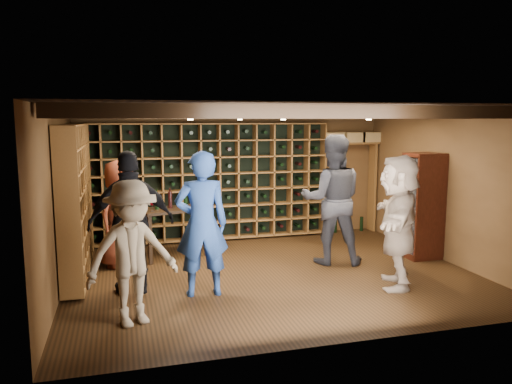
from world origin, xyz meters
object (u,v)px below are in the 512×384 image
object	(u,v)px
display_cabinet	(422,208)
guest_red_floral	(120,214)
tasting_table	(174,214)
guest_khaki	(132,253)
man_blue_shirt	(202,224)
guest_beige	(398,221)
man_grey_suit	(332,200)
guest_woman_black	(132,223)

from	to	relation	value
display_cabinet	guest_red_floral	xyz separation A→B (m)	(-4.92, 0.80, -0.00)
tasting_table	guest_khaki	bearing A→B (deg)	-121.23
guest_khaki	man_blue_shirt	bearing A→B (deg)	19.32
guest_red_floral	guest_beige	xyz separation A→B (m)	(3.73, -2.01, 0.08)
tasting_table	man_grey_suit	bearing A→B (deg)	-38.44
display_cabinet	guest_khaki	distance (m)	5.05
guest_woman_black	guest_beige	distance (m)	3.65
man_blue_shirt	guest_khaki	world-z (taller)	man_blue_shirt
man_blue_shirt	guest_beige	world-z (taller)	man_blue_shirt
guest_red_floral	guest_beige	world-z (taller)	guest_beige
guest_red_floral	guest_beige	bearing A→B (deg)	-76.23
guest_beige	tasting_table	xyz separation A→B (m)	(-2.85, 2.34, -0.18)
display_cabinet	man_blue_shirt	distance (m)	3.97
man_grey_suit	tasting_table	distance (m)	2.66
man_blue_shirt	guest_woman_black	bearing A→B (deg)	-18.02
man_blue_shirt	guest_red_floral	bearing A→B (deg)	-55.61
guest_woman_black	guest_khaki	world-z (taller)	guest_woman_black
guest_beige	tasting_table	size ratio (longest dim) A/B	1.51
man_grey_suit	tasting_table	xyz separation A→B (m)	(-2.44, 1.02, -0.30)
display_cabinet	man_grey_suit	size ratio (longest dim) A/B	0.84
man_blue_shirt	man_grey_suit	xyz separation A→B (m)	(2.28, 0.95, 0.08)
man_blue_shirt	tasting_table	xyz separation A→B (m)	(-0.16, 1.98, -0.22)
display_cabinet	guest_beige	bearing A→B (deg)	-134.61
man_blue_shirt	display_cabinet	bearing A→B (deg)	-165.70
guest_red_floral	tasting_table	world-z (taller)	guest_red_floral
guest_red_floral	man_blue_shirt	bearing A→B (deg)	-105.62
display_cabinet	guest_khaki	world-z (taller)	display_cabinet
guest_woman_black	guest_beige	bearing A→B (deg)	164.01
man_blue_shirt	guest_red_floral	xyz separation A→B (m)	(-1.04, 1.64, -0.11)
man_blue_shirt	tasting_table	world-z (taller)	man_blue_shirt
guest_red_floral	guest_beige	size ratio (longest dim) A/B	0.92
guest_beige	man_grey_suit	bearing A→B (deg)	-135.52
man_grey_suit	guest_beige	size ratio (longest dim) A/B	1.13
man_grey_suit	tasting_table	size ratio (longest dim) A/B	1.70
guest_woman_black	guest_khaki	xyz separation A→B (m)	(-0.03, -1.07, -0.13)
guest_red_floral	guest_woman_black	distance (m)	1.33
display_cabinet	man_blue_shirt	xyz separation A→B (m)	(-3.88, -0.84, 0.11)
guest_woman_black	tasting_table	distance (m)	1.82
guest_woman_black	man_blue_shirt	bearing A→B (deg)	154.84
guest_red_floral	guest_woman_black	xyz separation A→B (m)	(0.15, -1.32, 0.11)
display_cabinet	guest_red_floral	bearing A→B (deg)	170.77
display_cabinet	man_grey_suit	world-z (taller)	man_grey_suit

